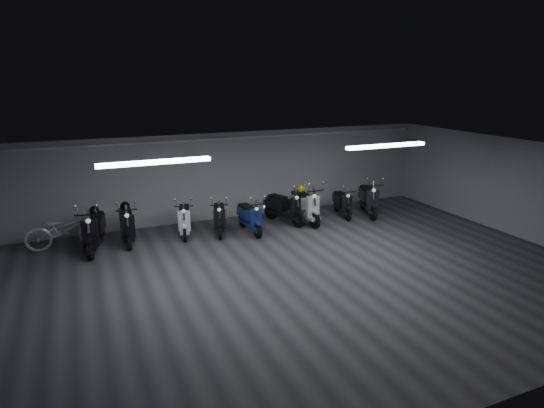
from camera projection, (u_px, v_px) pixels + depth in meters
name	position (u px, v px, depth m)	size (l,w,h in m)	color
floor	(300.00, 275.00, 10.67)	(14.00, 10.00, 0.01)	#363638
ceiling	(302.00, 157.00, 9.91)	(14.00, 10.00, 0.01)	gray
back_wall	(231.00, 176.00, 14.71)	(14.00, 0.01, 2.80)	gray
front_wall	(476.00, 326.00, 5.86)	(14.00, 0.01, 2.80)	gray
right_wall	(520.00, 189.00, 12.96)	(0.01, 10.00, 2.80)	gray
fluor_strip_left	(155.00, 162.00, 9.66)	(2.40, 0.18, 0.08)	white
fluor_strip_right	(386.00, 146.00, 11.95)	(2.40, 0.18, 0.08)	white
conduit	(231.00, 138.00, 14.30)	(0.05, 0.05, 13.60)	white
scooter_0	(93.00, 224.00, 11.98)	(0.66, 1.98, 1.47)	black
scooter_1	(126.00, 219.00, 12.58)	(0.62, 1.85, 1.38)	black
scooter_2	(184.00, 214.00, 13.21)	(0.57, 1.71, 1.27)	silver
scooter_3	(219.00, 213.00, 13.37)	(0.56, 1.69, 1.26)	black
scooter_4	(250.00, 212.00, 13.41)	(0.56, 1.68, 1.25)	navy
scooter_5	(284.00, 202.00, 14.27)	(0.61, 1.84, 1.37)	black
scooter_6	(305.00, 200.00, 14.33)	(0.65, 1.96, 1.46)	silver
scooter_8	(343.00, 199.00, 15.00)	(0.53, 1.60, 1.19)	black
scooter_9	(369.00, 194.00, 15.13)	(0.64, 1.92, 1.43)	black
bicycle	(64.00, 226.00, 12.19)	(0.70, 1.97, 1.28)	white
helmet_0	(94.00, 211.00, 12.15)	(0.25, 0.25, 0.25)	black
helmet_1	(301.00, 189.00, 14.48)	(0.26, 0.26, 0.26)	#C8C60B
helmet_2	(125.00, 206.00, 12.73)	(0.27, 0.27, 0.27)	black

